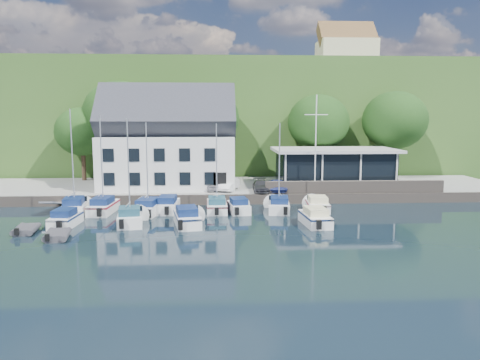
{
  "coord_description": "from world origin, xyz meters",
  "views": [
    {
      "loc": [
        -2.01,
        -34.11,
        8.81
      ],
      "look_at": [
        0.33,
        9.0,
        2.71
      ],
      "focal_mm": 35.0,
      "sensor_mm": 36.0,
      "label": 1
    }
  ],
  "objects_px": {
    "club_pavilion": "(334,167)",
    "boat_r2_2": "(187,216)",
    "boat_r2_1": "(129,169)",
    "dinghy_0": "(26,228)",
    "flagpole": "(316,144)",
    "boat_r1_3": "(168,204)",
    "boat_r1_4": "(217,167)",
    "boat_r1_7": "(317,203)",
    "boat_r2_4": "(315,216)",
    "boat_r1_6": "(279,164)",
    "car_dgrey": "(261,186)",
    "harbor_building": "(168,147)",
    "dinghy_1": "(57,234)",
    "car_white": "(229,184)",
    "boat_r2_0": "(65,217)",
    "boat_r1_0": "(72,162)",
    "boat_r1_2": "(147,165)",
    "car_silver": "(211,184)",
    "car_blue": "(277,185)",
    "boat_r1_1": "(102,163)",
    "boat_r1_5": "(239,205)"
  },
  "relations": [
    {
      "from": "club_pavilion",
      "to": "boat_r2_2",
      "type": "bearing_deg",
      "value": -138.36
    },
    {
      "from": "boat_r2_1",
      "to": "dinghy_0",
      "type": "distance_m",
      "value": 8.73
    },
    {
      "from": "flagpole",
      "to": "boat_r1_3",
      "type": "relative_size",
      "value": 1.64
    },
    {
      "from": "club_pavilion",
      "to": "boat_r1_4",
      "type": "relative_size",
      "value": 1.6
    },
    {
      "from": "boat_r1_3",
      "to": "boat_r1_7",
      "type": "xyz_separation_m",
      "value": [
        13.68,
        -0.31,
        -0.05
      ]
    },
    {
      "from": "boat_r2_4",
      "to": "flagpole",
      "type": "bearing_deg",
      "value": 73.6
    },
    {
      "from": "boat_r1_7",
      "to": "boat_r1_6",
      "type": "bearing_deg",
      "value": -173.29
    },
    {
      "from": "car_dgrey",
      "to": "boat_r1_4",
      "type": "relative_size",
      "value": 0.48
    },
    {
      "from": "harbor_building",
      "to": "boat_r2_1",
      "type": "relative_size",
      "value": 1.59
    },
    {
      "from": "boat_r1_3",
      "to": "car_dgrey",
      "type": "bearing_deg",
      "value": 30.71
    },
    {
      "from": "dinghy_0",
      "to": "dinghy_1",
      "type": "bearing_deg",
      "value": -38.97
    },
    {
      "from": "boat_r2_2",
      "to": "club_pavilion",
      "type": "bearing_deg",
      "value": 31.77
    },
    {
      "from": "flagpole",
      "to": "boat_r1_7",
      "type": "xyz_separation_m",
      "value": [
        -0.67,
        -4.32,
        -5.16
      ]
    },
    {
      "from": "car_white",
      "to": "boat_r2_4",
      "type": "xyz_separation_m",
      "value": [
        6.54,
        -11.52,
        -0.9
      ]
    },
    {
      "from": "boat_r1_3",
      "to": "boat_r2_0",
      "type": "bearing_deg",
      "value": -143.03
    },
    {
      "from": "boat_r2_0",
      "to": "boat_r1_7",
      "type": "bearing_deg",
      "value": 16.67
    },
    {
      "from": "flagpole",
      "to": "boat_r1_7",
      "type": "bearing_deg",
      "value": -98.77
    },
    {
      "from": "boat_r1_0",
      "to": "boat_r2_1",
      "type": "relative_size",
      "value": 1.03
    },
    {
      "from": "boat_r2_0",
      "to": "harbor_building",
      "type": "bearing_deg",
      "value": 67.17
    },
    {
      "from": "boat_r1_2",
      "to": "boat_r2_4",
      "type": "xyz_separation_m",
      "value": [
        13.94,
        -4.91,
        -3.65
      ]
    },
    {
      "from": "car_silver",
      "to": "boat_r2_1",
      "type": "relative_size",
      "value": 0.39
    },
    {
      "from": "harbor_building",
      "to": "boat_r2_1",
      "type": "height_order",
      "value": "harbor_building"
    },
    {
      "from": "car_blue",
      "to": "boat_r1_1",
      "type": "xyz_separation_m",
      "value": [
        -16.4,
        -5.12,
        2.94
      ]
    },
    {
      "from": "boat_r1_4",
      "to": "boat_r2_0",
      "type": "bearing_deg",
      "value": -158.31
    },
    {
      "from": "flagpole",
      "to": "boat_r2_0",
      "type": "relative_size",
      "value": 1.89
    },
    {
      "from": "boat_r1_0",
      "to": "boat_r1_3",
      "type": "height_order",
      "value": "boat_r1_0"
    },
    {
      "from": "boat_r1_6",
      "to": "boat_r1_4",
      "type": "bearing_deg",
      "value": -176.44
    },
    {
      "from": "club_pavilion",
      "to": "boat_r2_0",
      "type": "distance_m",
      "value": 28.24
    },
    {
      "from": "car_white",
      "to": "boat_r2_0",
      "type": "xyz_separation_m",
      "value": [
        -13.33,
        -10.79,
        -0.92
      ]
    },
    {
      "from": "boat_r2_2",
      "to": "dinghy_0",
      "type": "distance_m",
      "value": 12.06
    },
    {
      "from": "boat_r1_6",
      "to": "boat_r2_2",
      "type": "distance_m",
      "value": 10.14
    },
    {
      "from": "flagpole",
      "to": "boat_r1_5",
      "type": "bearing_deg",
      "value": -149.37
    },
    {
      "from": "car_silver",
      "to": "boat_r1_1",
      "type": "relative_size",
      "value": 0.39
    },
    {
      "from": "boat_r1_4",
      "to": "boat_r1_6",
      "type": "relative_size",
      "value": 0.96
    },
    {
      "from": "car_dgrey",
      "to": "boat_r1_0",
      "type": "height_order",
      "value": "boat_r1_0"
    },
    {
      "from": "boat_r1_3",
      "to": "boat_r2_0",
      "type": "relative_size",
      "value": 1.16
    },
    {
      "from": "boat_r1_5",
      "to": "boat_r2_2",
      "type": "relative_size",
      "value": 0.84
    },
    {
      "from": "boat_r2_2",
      "to": "car_blue",
      "type": "bearing_deg",
      "value": 40.44
    },
    {
      "from": "boat_r1_0",
      "to": "boat_r1_4",
      "type": "xyz_separation_m",
      "value": [
        12.64,
        0.42,
        -0.55
      ]
    },
    {
      "from": "car_silver",
      "to": "boat_r1_5",
      "type": "relative_size",
      "value": 0.72
    },
    {
      "from": "boat_r1_4",
      "to": "boat_r2_4",
      "type": "distance_m",
      "value": 10.27
    },
    {
      "from": "car_silver",
      "to": "boat_r1_0",
      "type": "relative_size",
      "value": 0.38
    },
    {
      "from": "car_blue",
      "to": "car_white",
      "type": "bearing_deg",
      "value": 173.79
    },
    {
      "from": "flagpole",
      "to": "dinghy_1",
      "type": "relative_size",
      "value": 3.31
    },
    {
      "from": "boat_r1_6",
      "to": "boat_r2_0",
      "type": "bearing_deg",
      "value": -158.47
    },
    {
      "from": "harbor_building",
      "to": "dinghy_1",
      "type": "relative_size",
      "value": 4.91
    },
    {
      "from": "car_dgrey",
      "to": "boat_r2_4",
      "type": "height_order",
      "value": "car_dgrey"
    },
    {
      "from": "club_pavilion",
      "to": "boat_r2_0",
      "type": "bearing_deg",
      "value": -152.13
    },
    {
      "from": "boat_r1_4",
      "to": "boat_r2_2",
      "type": "relative_size",
      "value": 1.39
    },
    {
      "from": "harbor_building",
      "to": "flagpole",
      "type": "xyz_separation_m",
      "value": [
        15.05,
        -4.53,
        0.5
      ]
    }
  ]
}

